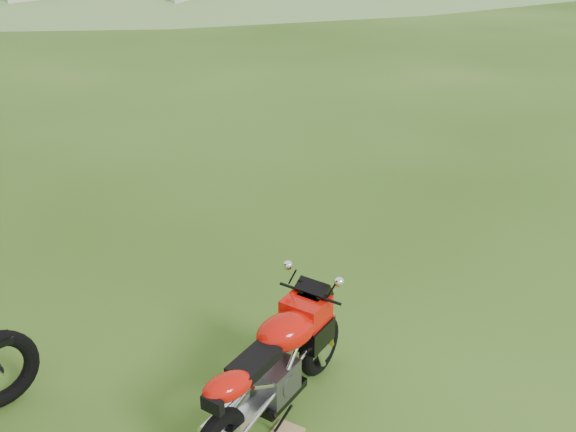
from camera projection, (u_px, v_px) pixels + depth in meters
ground at (327, 318)px, 5.91m from camera, size 120.00×120.00×0.00m
sport_motorcycle at (274, 362)px, 4.54m from camera, size 1.74×1.00×1.02m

